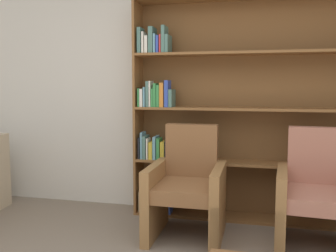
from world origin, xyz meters
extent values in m
cube|color=silver|center=(0.00, 2.37, 1.38)|extent=(12.00, 0.06, 2.75)
cube|color=brown|center=(-0.57, 2.18, 1.09)|extent=(0.02, 0.30, 2.18)
cube|color=brown|center=(0.59, 2.18, 0.01)|extent=(2.29, 0.30, 0.03)
cube|color=brown|center=(0.59, 2.33, 1.09)|extent=(2.29, 0.01, 2.18)
cube|color=#7F6B4C|center=(-0.53, 2.13, 0.13)|extent=(0.03, 0.16, 0.21)
cube|color=red|center=(-0.49, 2.14, 0.11)|extent=(0.04, 0.17, 0.17)
cube|color=#669EB2|center=(-0.44, 2.12, 0.13)|extent=(0.04, 0.13, 0.20)
cube|color=#388C47|center=(-0.40, 2.13, 0.15)|extent=(0.02, 0.15, 0.24)
cube|color=#388C47|center=(-0.37, 2.14, 0.11)|extent=(0.03, 0.18, 0.17)
cube|color=#994C99|center=(-0.34, 2.12, 0.13)|extent=(0.03, 0.14, 0.20)
cube|color=black|center=(-0.31, 2.12, 0.15)|extent=(0.03, 0.14, 0.25)
cube|color=white|center=(-0.28, 2.13, 0.12)|extent=(0.02, 0.15, 0.19)
cube|color=#B2A899|center=(-0.26, 2.12, 0.14)|extent=(0.03, 0.13, 0.23)
cube|color=#334CB2|center=(-0.22, 2.12, 0.16)|extent=(0.04, 0.14, 0.26)
cube|color=brown|center=(0.59, 2.18, 0.57)|extent=(2.29, 0.30, 0.02)
cube|color=black|center=(-0.53, 2.12, 0.69)|extent=(0.02, 0.13, 0.22)
cube|color=#669EB2|center=(-0.50, 2.13, 0.72)|extent=(0.02, 0.15, 0.27)
cube|color=#4C756B|center=(-0.47, 2.14, 0.70)|extent=(0.03, 0.16, 0.24)
cube|color=white|center=(-0.44, 2.12, 0.69)|extent=(0.02, 0.12, 0.21)
cube|color=gold|center=(-0.41, 2.15, 0.67)|extent=(0.04, 0.19, 0.18)
cube|color=#669EB2|center=(-0.37, 2.14, 0.70)|extent=(0.03, 0.18, 0.23)
cube|color=#388C47|center=(-0.33, 2.12, 0.69)|extent=(0.03, 0.14, 0.22)
cube|color=gold|center=(-0.28, 2.13, 0.68)|extent=(0.04, 0.15, 0.18)
cube|color=black|center=(-0.24, 2.14, 0.68)|extent=(0.04, 0.17, 0.20)
cube|color=#334CB2|center=(-0.19, 2.12, 0.70)|extent=(0.03, 0.13, 0.23)
cube|color=#334CB2|center=(-0.15, 2.13, 0.68)|extent=(0.03, 0.15, 0.18)
cube|color=black|center=(-0.12, 2.12, 0.69)|extent=(0.02, 0.14, 0.22)
cube|color=#334CB2|center=(-0.09, 2.13, 0.68)|extent=(0.03, 0.16, 0.20)
cube|color=#388C47|center=(-0.06, 2.14, 0.71)|extent=(0.03, 0.17, 0.25)
cube|color=brown|center=(0.59, 2.18, 1.10)|extent=(2.29, 0.30, 0.02)
cube|color=#388C47|center=(-0.53, 2.14, 1.21)|extent=(0.02, 0.16, 0.18)
cube|color=white|center=(-0.50, 2.14, 1.21)|extent=(0.03, 0.18, 0.18)
cube|color=#669EB2|center=(-0.47, 2.15, 1.22)|extent=(0.02, 0.20, 0.20)
cube|color=#4C756B|center=(-0.44, 2.14, 1.25)|extent=(0.03, 0.17, 0.26)
cube|color=white|center=(-0.41, 2.12, 1.25)|extent=(0.02, 0.14, 0.26)
cube|color=#388C47|center=(-0.39, 2.12, 1.21)|extent=(0.02, 0.14, 0.18)
cube|color=#388C47|center=(-0.36, 2.15, 1.24)|extent=(0.03, 0.18, 0.24)
cube|color=#388C47|center=(-0.33, 2.15, 1.23)|extent=(0.03, 0.18, 0.22)
cube|color=orange|center=(-0.29, 2.14, 1.24)|extent=(0.04, 0.17, 0.24)
cube|color=#334CB2|center=(-0.24, 2.13, 1.25)|extent=(0.04, 0.15, 0.27)
cube|color=#4C756B|center=(-0.20, 2.15, 1.21)|extent=(0.03, 0.19, 0.18)
cube|color=brown|center=(0.59, 2.18, 1.64)|extent=(2.29, 0.30, 0.02)
cube|color=#4C756B|center=(-0.52, 2.13, 1.78)|extent=(0.04, 0.15, 0.25)
cube|color=white|center=(-0.48, 2.12, 1.75)|extent=(0.02, 0.13, 0.21)
cube|color=white|center=(-0.45, 2.15, 1.74)|extent=(0.03, 0.20, 0.17)
cube|color=#4C756B|center=(-0.40, 2.14, 1.78)|extent=(0.04, 0.18, 0.26)
cube|color=#669EB2|center=(-0.36, 2.15, 1.74)|extent=(0.02, 0.18, 0.18)
cube|color=#334CB2|center=(-0.33, 2.12, 1.73)|extent=(0.03, 0.13, 0.17)
cube|color=red|center=(-0.31, 2.13, 1.74)|extent=(0.02, 0.15, 0.18)
cube|color=#4C756B|center=(-0.28, 2.14, 1.78)|extent=(0.03, 0.18, 0.26)
cube|color=#4C756B|center=(-0.24, 2.15, 1.74)|extent=(0.03, 0.20, 0.18)
cube|color=olive|center=(0.33, 1.30, 0.20)|extent=(0.07, 0.07, 0.40)
cube|color=olive|center=(-0.24, 1.30, 0.20)|extent=(0.07, 0.07, 0.40)
cube|color=olive|center=(0.33, 1.91, 0.20)|extent=(0.07, 0.07, 0.40)
cube|color=olive|center=(-0.24, 1.91, 0.20)|extent=(0.07, 0.07, 0.40)
cube|color=brown|center=(0.05, 1.61, 0.43)|extent=(0.48, 0.64, 0.12)
cube|color=brown|center=(0.05, 1.89, 0.72)|extent=(0.48, 0.12, 0.51)
cube|color=olive|center=(0.33, 1.61, 0.32)|extent=(0.08, 0.68, 0.64)
cube|color=olive|center=(-0.23, 1.61, 0.32)|extent=(0.08, 0.68, 0.64)
cube|color=olive|center=(0.82, 1.32, 0.20)|extent=(0.08, 0.08, 0.40)
cube|color=olive|center=(0.86, 1.93, 0.20)|extent=(0.08, 0.08, 0.40)
cube|color=#B2705B|center=(1.12, 1.61, 0.43)|extent=(0.53, 0.67, 0.12)
cube|color=#B2705B|center=(1.15, 1.89, 0.72)|extent=(0.49, 0.16, 0.51)
cube|color=olive|center=(0.85, 1.63, 0.32)|extent=(0.13, 0.68, 0.64)
camera|label=1|loc=(0.62, -1.52, 1.32)|focal=40.00mm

